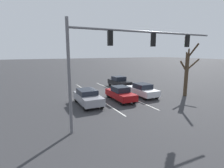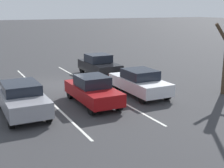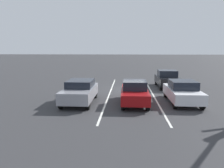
{
  "view_description": "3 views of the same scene",
  "coord_description": "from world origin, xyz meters",
  "px_view_note": "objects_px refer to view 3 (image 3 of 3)",
  "views": [
    {
      "loc": [
        8.61,
        21.13,
        5.15
      ],
      "look_at": [
        0.6,
        4.61,
        1.78
      ],
      "focal_mm": 28.0,
      "sensor_mm": 36.0,
      "label": 1
    },
    {
      "loc": [
        6.03,
        19.79,
        4.99
      ],
      "look_at": [
        -0.86,
        6.03,
        1.22
      ],
      "focal_mm": 50.0,
      "sensor_mm": 36.0,
      "label": 2
    },
    {
      "loc": [
        0.37,
        19.25,
        3.6
      ],
      "look_at": [
        1.16,
        7.44,
        1.68
      ],
      "focal_mm": 35.0,
      "sensor_mm": 36.0,
      "label": 3
    }
  ],
  "objects_px": {
    "car_gray_rightlane_front": "(80,91)",
    "traffic_signal_gantry": "(75,4)",
    "car_maroon_midlane_front": "(135,92)",
    "car_silver_leftlane_front": "(182,92)",
    "car_black_leftlane_second": "(167,79)"
  },
  "relations": [
    {
      "from": "car_black_leftlane_second",
      "to": "car_silver_leftlane_front",
      "type": "bearing_deg",
      "value": 89.31
    },
    {
      "from": "car_silver_leftlane_front",
      "to": "car_gray_rightlane_front",
      "type": "bearing_deg",
      "value": 3.97
    },
    {
      "from": "car_gray_rightlane_front",
      "to": "traffic_signal_gantry",
      "type": "relative_size",
      "value": 0.35
    },
    {
      "from": "car_maroon_midlane_front",
      "to": "traffic_signal_gantry",
      "type": "bearing_deg",
      "value": 64.59
    },
    {
      "from": "car_maroon_midlane_front",
      "to": "car_gray_rightlane_front",
      "type": "xyz_separation_m",
      "value": [
        3.64,
        -0.05,
        0.03
      ]
    },
    {
      "from": "car_maroon_midlane_front",
      "to": "car_silver_leftlane_front",
      "type": "distance_m",
      "value": 3.26
    },
    {
      "from": "car_silver_leftlane_front",
      "to": "car_black_leftlane_second",
      "type": "xyz_separation_m",
      "value": [
        -0.07,
        -5.92,
        0.04
      ]
    },
    {
      "from": "traffic_signal_gantry",
      "to": "car_silver_leftlane_front",
      "type": "bearing_deg",
      "value": -134.31
    },
    {
      "from": "car_black_leftlane_second",
      "to": "traffic_signal_gantry",
      "type": "bearing_deg",
      "value": 63.71
    },
    {
      "from": "car_maroon_midlane_front",
      "to": "traffic_signal_gantry",
      "type": "relative_size",
      "value": 0.35
    },
    {
      "from": "car_silver_leftlane_front",
      "to": "traffic_signal_gantry",
      "type": "distance_m",
      "value": 9.45
    },
    {
      "from": "car_maroon_midlane_front",
      "to": "traffic_signal_gantry",
      "type": "xyz_separation_m",
      "value": [
        2.56,
        5.4,
        4.55
      ]
    },
    {
      "from": "car_gray_rightlane_front",
      "to": "car_silver_leftlane_front",
      "type": "distance_m",
      "value": 6.88
    },
    {
      "from": "car_black_leftlane_second",
      "to": "car_gray_rightlane_front",
      "type": "bearing_deg",
      "value": 42.71
    },
    {
      "from": "car_gray_rightlane_front",
      "to": "traffic_signal_gantry",
      "type": "xyz_separation_m",
      "value": [
        -1.08,
        5.45,
        4.52
      ]
    }
  ]
}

